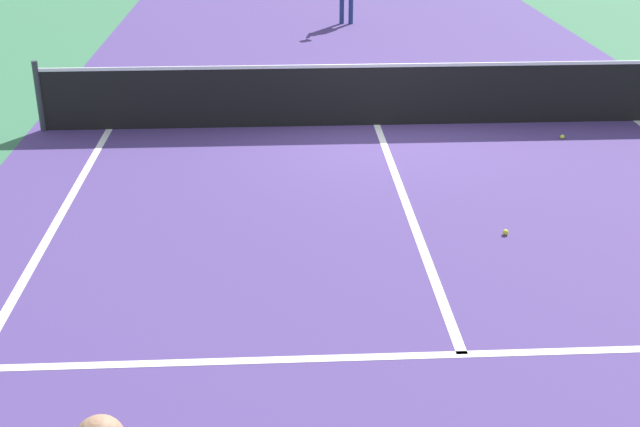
{
  "coord_description": "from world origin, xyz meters",
  "views": [
    {
      "loc": [
        -1.54,
        -12.4,
        4.01
      ],
      "look_at": [
        -1.18,
        -5.61,
        1.0
      ],
      "focal_mm": 47.13,
      "sensor_mm": 36.0,
      "label": 1
    }
  ],
  "objects": [
    {
      "name": "ground_plane",
      "position": [
        0.0,
        0.0,
        0.0
      ],
      "size": [
        60.0,
        60.0,
        0.0
      ],
      "primitive_type": "plane",
      "color": "#38724C"
    },
    {
      "name": "net",
      "position": [
        0.0,
        0.0,
        0.49
      ],
      "size": [
        10.29,
        0.09,
        1.07
      ],
      "color": "#33383D",
      "rests_on": "ground_plane"
    },
    {
      "name": "court_surface_inbounds",
      "position": [
        0.0,
        0.0,
        0.0
      ],
      "size": [
        10.62,
        24.4,
        0.0
      ],
      "primitive_type": "cube",
      "color": "#4C387A",
      "rests_on": "ground_plane"
    },
    {
      "name": "line_service_near",
      "position": [
        0.0,
        -6.4,
        0.0
      ],
      "size": [
        8.22,
        0.1,
        0.01
      ],
      "primitive_type": "cube",
      "color": "white",
      "rests_on": "ground_plane"
    },
    {
      "name": "tennis_ball_mid_court",
      "position": [
        0.98,
        -4.05,
        0.03
      ],
      "size": [
        0.07,
        0.07,
        0.07
      ],
      "primitive_type": "sphere",
      "color": "#CCE033",
      "rests_on": "ground_plane"
    },
    {
      "name": "line_center_service",
      "position": [
        0.0,
        -3.2,
        0.0
      ],
      "size": [
        0.1,
        6.4,
        0.01
      ],
      "primitive_type": "cube",
      "color": "white",
      "rests_on": "ground_plane"
    },
    {
      "name": "tennis_ball_near_net",
      "position": [
        2.66,
        -0.82,
        0.03
      ],
      "size": [
        0.07,
        0.07,
        0.07
      ],
      "primitive_type": "sphere",
      "color": "#CCE033",
      "rests_on": "ground_plane"
    }
  ]
}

